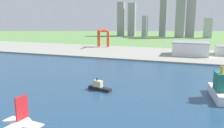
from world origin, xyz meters
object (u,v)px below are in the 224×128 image
at_px(tugboat_small, 99,87).
at_px(warehouse_main, 190,48).
at_px(port_crane_red, 103,34).
at_px(ferry_boat, 219,89).

distance_m(tugboat_small, warehouse_main, 230.60).
bearing_deg(port_crane_red, ferry_boat, -52.19).
bearing_deg(tugboat_small, ferry_boat, 5.80).
bearing_deg(ferry_boat, tugboat_small, -174.20).
height_order(ferry_boat, port_crane_red, port_crane_red).
relative_size(tugboat_small, warehouse_main, 0.41).
xyz_separation_m(tugboat_small, ferry_boat, (103.18, 10.48, 4.93)).
height_order(port_crane_red, warehouse_main, port_crane_red).
relative_size(port_crane_red, warehouse_main, 0.68).
relative_size(ferry_boat, port_crane_red, 1.06).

